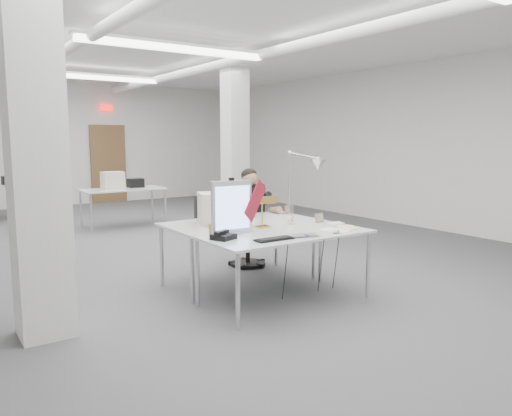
{
  "coord_description": "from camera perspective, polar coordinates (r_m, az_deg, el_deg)",
  "views": [
    {
      "loc": [
        -3.16,
        -6.57,
        1.73
      ],
      "look_at": [
        -0.03,
        -2.0,
        0.96
      ],
      "focal_mm": 35.0,
      "sensor_mm": 36.0,
      "label": 1
    }
  ],
  "objects": [
    {
      "name": "monitor",
      "position": [
        5.14,
        -2.82,
        0.07
      ],
      "size": [
        0.45,
        0.08,
        0.55
      ],
      "primitive_type": "cube",
      "rotation": [
        0.0,
        0.0,
        -0.08
      ],
      "color": "silver",
      "rests_on": "desk_main"
    },
    {
      "name": "architect_lamp",
      "position": [
        6.27,
        5.26,
        3.07
      ],
      "size": [
        0.4,
        0.74,
        0.9
      ],
      "primitive_type": null,
      "rotation": [
        0.0,
        0.0,
        -0.24
      ],
      "color": "silver",
      "rests_on": "desk_second"
    },
    {
      "name": "bg_desk_a",
      "position": [
        10.19,
        -14.96,
        2.08
      ],
      "size": [
        1.6,
        0.8,
        0.02
      ],
      "primitive_type": "cube",
      "color": "silver",
      "rests_on": "room_shell"
    },
    {
      "name": "paper_stack_c",
      "position": [
        5.89,
        9.12,
        -1.7
      ],
      "size": [
        0.19,
        0.14,
        0.01
      ],
      "primitive_type": "cube",
      "rotation": [
        0.0,
        0.0,
        -0.1
      ],
      "color": "silver",
      "rests_on": "desk_main"
    },
    {
      "name": "picture_frame_right",
      "position": [
        5.92,
        7.24,
        -1.12
      ],
      "size": [
        0.14,
        0.05,
        0.11
      ],
      "primitive_type": "cube",
      "rotation": [
        -0.21,
        0.0,
        0.15
      ],
      "color": "#AE754A",
      "rests_on": "desk_main"
    },
    {
      "name": "beige_monitor",
      "position": [
        5.75,
        -4.58,
        -0.06
      ],
      "size": [
        0.48,
        0.47,
        0.36
      ],
      "primitive_type": "cube",
      "rotation": [
        0.0,
        0.0,
        -0.33
      ],
      "color": "beige",
      "rests_on": "desk_second"
    },
    {
      "name": "pennant",
      "position": [
        5.25,
        -0.07,
        0.86
      ],
      "size": [
        0.39,
        0.17,
        0.45
      ],
      "primitive_type": "cube",
      "rotation": [
        0.0,
        -0.87,
        0.39
      ],
      "color": "maroon",
      "rests_on": "monitor"
    },
    {
      "name": "desk_clock",
      "position": [
        5.75,
        4.02,
        -1.38
      ],
      "size": [
        0.09,
        0.04,
        0.09
      ],
      "primitive_type": "cylinder",
      "rotation": [
        1.57,
        0.0,
        0.15
      ],
      "color": "silver",
      "rests_on": "desk_main"
    },
    {
      "name": "picture_frame_left",
      "position": [
        5.12,
        -4.62,
        -2.44
      ],
      "size": [
        0.15,
        0.07,
        0.12
      ],
      "primitive_type": "cube",
      "rotation": [
        -0.21,
        0.0,
        -0.22
      ],
      "color": "tan",
      "rests_on": "desk_main"
    },
    {
      "name": "paper_stack_a",
      "position": [
        5.43,
        9.1,
        -2.52
      ],
      "size": [
        0.3,
        0.35,
        0.01
      ],
      "primitive_type": "cube",
      "rotation": [
        0.0,
        0.0,
        0.35
      ],
      "color": "silver",
      "rests_on": "desk_main"
    },
    {
      "name": "desk_phone",
      "position": [
        4.9,
        -3.73,
        -3.29
      ],
      "size": [
        0.26,
        0.25,
        0.05
      ],
      "primitive_type": "cube",
      "rotation": [
        0.0,
        0.0,
        0.39
      ],
      "color": "black",
      "rests_on": "desk_main"
    },
    {
      "name": "seated_person",
      "position": [
        6.7,
        -0.72,
        0.79
      ],
      "size": [
        0.58,
        0.67,
        0.88
      ],
      "primitive_type": null,
      "rotation": [
        0.0,
        0.0,
        -0.22
      ],
      "color": "black",
      "rests_on": "office_chair"
    },
    {
      "name": "laptop",
      "position": [
        5.0,
        5.78,
        -3.25
      ],
      "size": [
        0.35,
        0.27,
        0.02
      ],
      "primitive_type": "imported",
      "rotation": [
        0.0,
        0.0,
        -0.22
      ],
      "color": "#A3A3A7",
      "rests_on": "desk_main"
    },
    {
      "name": "keyboard",
      "position": [
        4.86,
        2.09,
        -3.58
      ],
      "size": [
        0.4,
        0.14,
        0.02
      ],
      "primitive_type": "cube",
      "rotation": [
        0.0,
        0.0,
        -0.01
      ],
      "color": "black",
      "rests_on": "desk_main"
    },
    {
      "name": "paper_stack_b",
      "position": [
        5.61,
        10.34,
        -2.2
      ],
      "size": [
        0.3,
        0.32,
        0.01
      ],
      "primitive_type": "cube",
      "rotation": [
        0.0,
        0.0,
        -0.59
      ],
      "color": "#DCBC84",
      "rests_on": "desk_main"
    },
    {
      "name": "office_chair",
      "position": [
        6.8,
        -0.95,
        -2.06
      ],
      "size": [
        0.65,
        0.65,
        1.11
      ],
      "primitive_type": null,
      "rotation": [
        0.0,
        0.0,
        -0.22
      ],
      "color": "black",
      "rests_on": "room_shell"
    },
    {
      "name": "bankers_lamp",
      "position": [
        5.52,
        0.71,
        -0.63
      ],
      "size": [
        0.3,
        0.19,
        0.31
      ],
      "primitive_type": null,
      "rotation": [
        0.0,
        0.0,
        -0.29
      ],
      "color": "gold",
      "rests_on": "desk_main"
    },
    {
      "name": "room_shell",
      "position": [
        7.43,
        -8.95,
        7.54
      ],
      "size": [
        10.04,
        14.04,
        3.24
      ],
      "color": "#48484B",
      "rests_on": "ground"
    },
    {
      "name": "mouse",
      "position": [
        5.27,
        9.11,
        -2.66
      ],
      "size": [
        0.11,
        0.1,
        0.04
      ],
      "primitive_type": "ellipsoid",
      "rotation": [
        0.0,
        0.0,
        0.44
      ],
      "color": "#ADADB2",
      "rests_on": "desk_main"
    },
    {
      "name": "desk_main",
      "position": [
        5.25,
        3.4,
        -2.97
      ],
      "size": [
        1.8,
        0.9,
        0.02
      ],
      "primitive_type": "cube",
      "color": "silver",
      "rests_on": "room_shell"
    },
    {
      "name": "desk_second",
      "position": [
        5.97,
        -1.9,
        -1.63
      ],
      "size": [
        1.8,
        0.9,
        0.02
      ],
      "primitive_type": "cube",
      "color": "silver",
      "rests_on": "room_shell"
    }
  ]
}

